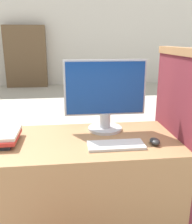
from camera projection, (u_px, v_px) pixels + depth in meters
wall_back at (69, 39)px, 7.56m from camera, size 12.00×0.06×2.80m
desk at (83, 189)px, 1.75m from camera, size 1.26×0.64×0.74m
carrel_divider at (175, 143)px, 1.76m from camera, size 0.07×0.69×1.33m
monitor at (105, 95)px, 1.75m from camera, size 0.58×0.24×0.51m
keyboard at (116, 145)px, 1.54m from camera, size 0.35×0.15×0.02m
mouse at (155, 141)px, 1.57m from camera, size 0.06×0.10×0.04m
book_stack at (3, 137)px, 1.59m from camera, size 0.19×0.29×0.07m
bookshelf_far at (26, 57)px, 7.34m from camera, size 1.18×0.32×1.77m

